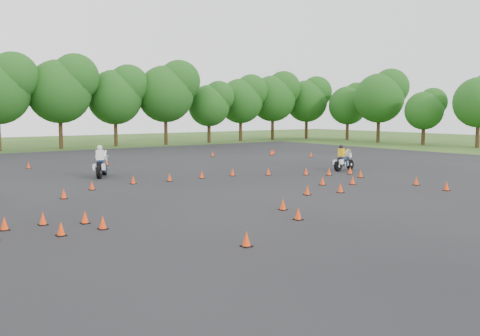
% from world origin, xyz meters
% --- Properties ---
extents(ground, '(140.00, 140.00, 0.00)m').
position_xyz_m(ground, '(0.00, 0.00, 0.00)').
color(ground, '#2D5119').
rests_on(ground, ground).
extents(asphalt_pad, '(62.00, 62.00, 0.00)m').
position_xyz_m(asphalt_pad, '(0.00, 6.00, 0.01)').
color(asphalt_pad, black).
rests_on(asphalt_pad, ground).
extents(treeline, '(86.70, 32.40, 10.65)m').
position_xyz_m(treeline, '(2.34, 35.20, 4.63)').
color(treeline, '#1C4C15').
rests_on(treeline, ground).
extents(traffic_cones, '(36.49, 32.97, 0.45)m').
position_xyz_m(traffic_cones, '(-0.08, 6.11, 0.23)').
color(traffic_cones, '#FF3C0A').
rests_on(traffic_cones, asphalt_pad).
extents(rider_yellow, '(2.38, 1.16, 1.77)m').
position_xyz_m(rider_yellow, '(11.43, 7.50, 0.89)').
color(rider_yellow, gold).
rests_on(rider_yellow, ground).
extents(rider_white, '(2.01, 2.57, 1.97)m').
position_xyz_m(rider_white, '(-3.30, 13.89, 0.99)').
color(rider_white, silver).
rests_on(rider_white, ground).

